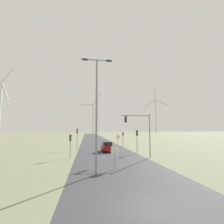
% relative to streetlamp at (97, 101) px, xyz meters
% --- Properties ---
extents(ground_plane, '(600.00, 600.00, 0.00)m').
position_rel_streetlamp_xyz_m(ground_plane, '(2.58, -7.28, -6.67)').
color(ground_plane, '#757A5B').
extents(road_surface, '(10.00, 240.00, 0.01)m').
position_rel_streetlamp_xyz_m(road_surface, '(2.58, 40.72, -6.66)').
color(road_surface, '#38383D').
rests_on(road_surface, ground).
extents(streetlamp, '(3.02, 0.32, 10.78)m').
position_rel_streetlamp_xyz_m(streetlamp, '(0.00, 0.00, 0.00)').
color(streetlamp, gray).
rests_on(streetlamp, ground).
extents(stop_sign_near, '(0.81, 0.07, 2.30)m').
position_rel_streetlamp_xyz_m(stop_sign_near, '(2.05, 1.98, -5.07)').
color(stop_sign_near, gray).
rests_on(stop_sign_near, ground).
extents(stop_sign_far, '(0.81, 0.07, 2.88)m').
position_rel_streetlamp_xyz_m(stop_sign_far, '(6.05, 22.25, -4.65)').
color(stop_sign_far, gray).
rests_on(stop_sign_far, ground).
extents(traffic_light_post_near_left, '(0.28, 0.34, 3.30)m').
position_rel_streetlamp_xyz_m(traffic_light_post_near_left, '(-3.19, 9.91, -4.25)').
color(traffic_light_post_near_left, gray).
rests_on(traffic_light_post_near_left, ground).
extents(traffic_light_post_near_right, '(0.28, 0.34, 3.88)m').
position_rel_streetlamp_xyz_m(traffic_light_post_near_right, '(7.87, 13.56, -3.82)').
color(traffic_light_post_near_right, gray).
rests_on(traffic_light_post_near_right, ground).
extents(traffic_light_post_mid_left, '(0.28, 0.34, 4.18)m').
position_rel_streetlamp_xyz_m(traffic_light_post_mid_left, '(-2.76, 20.24, -3.61)').
color(traffic_light_post_mid_left, gray).
rests_on(traffic_light_post_mid_left, ground).
extents(traffic_light_post_mid_right, '(0.28, 0.34, 3.39)m').
position_rel_streetlamp_xyz_m(traffic_light_post_mid_right, '(7.63, 24.28, -4.17)').
color(traffic_light_post_mid_right, gray).
rests_on(traffic_light_post_mid_right, ground).
extents(traffic_light_mast_overhead, '(4.28, 0.34, 6.31)m').
position_rel_streetlamp_xyz_m(traffic_light_mast_overhead, '(6.83, 8.35, -2.21)').
color(traffic_light_mast_overhead, gray).
rests_on(traffic_light_mast_overhead, ground).
extents(car_approaching, '(1.88, 4.12, 1.83)m').
position_rel_streetlamp_xyz_m(car_approaching, '(2.92, 16.21, -5.76)').
color(car_approaching, maroon).
rests_on(car_approaching, ground).
extents(wind_turbine_far_left, '(32.20, 7.00, 70.65)m').
position_rel_streetlamp_xyz_m(wind_turbine_far_left, '(-91.89, 182.52, 26.08)').
color(wind_turbine_far_left, silver).
rests_on(wind_turbine_far_left, ground).
extents(wind_turbine_left, '(30.65, 10.26, 56.75)m').
position_rel_streetlamp_xyz_m(wind_turbine_left, '(8.33, 229.52, 18.08)').
color(wind_turbine_left, silver).
rests_on(wind_turbine_left, ground).
extents(wind_turbine_center, '(35.43, 4.57, 69.48)m').
position_rel_streetlamp_xyz_m(wind_turbine_center, '(101.88, 231.84, 23.61)').
color(wind_turbine_center, silver).
rests_on(wind_turbine_center, ground).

